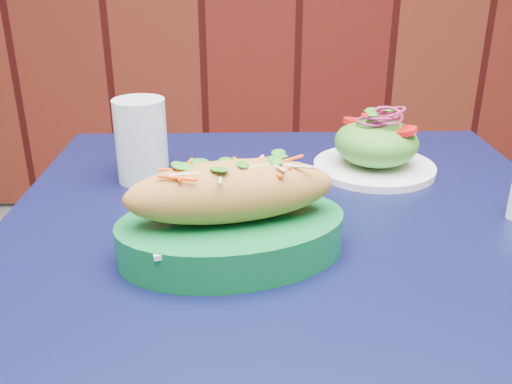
{
  "coord_description": "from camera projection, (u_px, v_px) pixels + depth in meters",
  "views": [
    {
      "loc": [
        0.17,
        0.57,
        1.09
      ],
      "look_at": [
        0.18,
        1.23,
        0.81
      ],
      "focal_mm": 40.0,
      "sensor_mm": 36.0,
      "label": 1
    }
  ],
  "objects": [
    {
      "name": "cafe_table",
      "position": [
        291.0,
        273.0,
        0.82
      ],
      "size": [
        0.8,
        0.8,
        0.75
      ],
      "rotation": [
        0.0,
        0.0,
        0.0
      ],
      "color": "black",
      "rests_on": "ground"
    },
    {
      "name": "salad_plate",
      "position": [
        376.0,
        147.0,
        0.94
      ],
      "size": [
        0.2,
        0.2,
        0.11
      ],
      "rotation": [
        0.0,
        0.0,
        -0.27
      ],
      "color": "white",
      "rests_on": "cafe_table"
    },
    {
      "name": "banh_mi_basket",
      "position": [
        232.0,
        217.0,
        0.68
      ],
      "size": [
        0.31,
        0.24,
        0.13
      ],
      "rotation": [
        0.0,
        0.0,
        0.22
      ],
      "color": "#0D6930",
      "rests_on": "cafe_table"
    },
    {
      "name": "water_glass",
      "position": [
        141.0,
        141.0,
        0.89
      ],
      "size": [
        0.08,
        0.08,
        0.13
      ],
      "primitive_type": "cylinder",
      "color": "silver",
      "rests_on": "cafe_table"
    }
  ]
}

